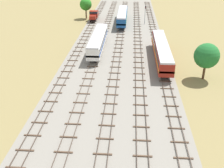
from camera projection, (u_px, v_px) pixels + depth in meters
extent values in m
plane|color=olive|center=(119.00, 48.00, 68.35)|extent=(480.00, 480.00, 0.00)
cube|color=gray|center=(119.00, 48.00, 68.35)|extent=(23.81, 176.00, 0.01)
cube|color=#47382D|center=(78.00, 45.00, 69.81)|extent=(0.07, 126.00, 0.15)
cube|color=#47382D|center=(83.00, 45.00, 69.72)|extent=(0.07, 126.00, 0.15)
cube|color=brown|center=(16.00, 168.00, 31.26)|extent=(2.40, 0.22, 0.14)
cube|color=brown|center=(25.00, 150.00, 33.92)|extent=(2.40, 0.22, 0.14)
cube|color=brown|center=(33.00, 135.00, 36.58)|extent=(2.40, 0.22, 0.14)
cube|color=brown|center=(40.00, 123.00, 39.24)|extent=(2.40, 0.22, 0.14)
cube|color=brown|center=(46.00, 111.00, 41.90)|extent=(2.40, 0.22, 0.14)
cube|color=brown|center=(51.00, 101.00, 44.56)|extent=(2.40, 0.22, 0.14)
cube|color=brown|center=(55.00, 93.00, 47.22)|extent=(2.40, 0.22, 0.14)
cube|color=brown|center=(60.00, 85.00, 49.88)|extent=(2.40, 0.22, 0.14)
cube|color=brown|center=(63.00, 78.00, 52.54)|extent=(2.40, 0.22, 0.14)
cube|color=brown|center=(67.00, 72.00, 55.20)|extent=(2.40, 0.22, 0.14)
cube|color=brown|center=(70.00, 66.00, 57.86)|extent=(2.40, 0.22, 0.14)
cube|color=brown|center=(73.00, 60.00, 60.52)|extent=(2.40, 0.22, 0.14)
cube|color=brown|center=(75.00, 56.00, 63.18)|extent=(2.40, 0.22, 0.14)
cube|color=brown|center=(78.00, 51.00, 65.84)|extent=(2.40, 0.22, 0.14)
cube|color=brown|center=(80.00, 47.00, 68.50)|extent=(2.40, 0.22, 0.14)
cube|color=brown|center=(82.00, 43.00, 71.16)|extent=(2.40, 0.22, 0.14)
cube|color=brown|center=(84.00, 40.00, 73.82)|extent=(2.40, 0.22, 0.14)
cube|color=brown|center=(85.00, 37.00, 76.49)|extent=(2.40, 0.22, 0.14)
cube|color=brown|center=(87.00, 34.00, 79.15)|extent=(2.40, 0.22, 0.14)
cube|color=brown|center=(89.00, 31.00, 81.81)|extent=(2.40, 0.22, 0.14)
cube|color=brown|center=(90.00, 28.00, 84.47)|extent=(2.40, 0.22, 0.14)
cube|color=brown|center=(91.00, 26.00, 87.13)|extent=(2.40, 0.22, 0.14)
cube|color=brown|center=(93.00, 23.00, 89.79)|extent=(2.40, 0.22, 0.14)
cube|color=brown|center=(94.00, 21.00, 92.45)|extent=(2.40, 0.22, 0.14)
cube|color=brown|center=(95.00, 19.00, 95.11)|extent=(2.40, 0.22, 0.14)
cube|color=brown|center=(96.00, 17.00, 97.77)|extent=(2.40, 0.22, 0.14)
cube|color=brown|center=(97.00, 15.00, 100.43)|extent=(2.40, 0.22, 0.14)
cube|color=brown|center=(98.00, 13.00, 103.09)|extent=(2.40, 0.22, 0.14)
cube|color=brown|center=(99.00, 12.00, 105.75)|extent=(2.40, 0.22, 0.14)
cube|color=brown|center=(100.00, 10.00, 108.41)|extent=(2.40, 0.22, 0.14)
cube|color=brown|center=(100.00, 8.00, 111.07)|extent=(2.40, 0.22, 0.14)
cube|color=brown|center=(101.00, 7.00, 113.73)|extent=(2.40, 0.22, 0.14)
cube|color=brown|center=(102.00, 6.00, 116.39)|extent=(2.40, 0.22, 0.14)
cube|color=brown|center=(103.00, 4.00, 119.05)|extent=(2.40, 0.22, 0.14)
cube|color=brown|center=(103.00, 3.00, 121.71)|extent=(2.40, 0.22, 0.14)
cube|color=brown|center=(104.00, 2.00, 124.37)|extent=(2.40, 0.22, 0.14)
cube|color=#47382D|center=(97.00, 45.00, 69.50)|extent=(0.07, 126.00, 0.15)
cube|color=#47382D|center=(102.00, 45.00, 69.41)|extent=(0.07, 126.00, 0.15)
cube|color=brown|center=(63.00, 152.00, 33.60)|extent=(2.40, 0.22, 0.14)
cube|color=brown|center=(68.00, 137.00, 36.26)|extent=(2.40, 0.22, 0.14)
cube|color=brown|center=(73.00, 124.00, 38.92)|extent=(2.40, 0.22, 0.14)
cube|color=brown|center=(77.00, 113.00, 41.59)|extent=(2.40, 0.22, 0.14)
cube|color=brown|center=(80.00, 103.00, 44.25)|extent=(2.40, 0.22, 0.14)
cube|color=brown|center=(83.00, 94.00, 46.91)|extent=(2.40, 0.22, 0.14)
cube|color=brown|center=(86.00, 86.00, 49.57)|extent=(2.40, 0.22, 0.14)
cube|color=brown|center=(88.00, 79.00, 52.23)|extent=(2.40, 0.22, 0.14)
cube|color=brown|center=(91.00, 72.00, 54.89)|extent=(2.40, 0.22, 0.14)
cube|color=brown|center=(93.00, 66.00, 57.55)|extent=(2.40, 0.22, 0.14)
cube|color=brown|center=(94.00, 61.00, 60.21)|extent=(2.40, 0.22, 0.14)
cube|color=brown|center=(96.00, 56.00, 62.87)|extent=(2.40, 0.22, 0.14)
cube|color=brown|center=(98.00, 52.00, 65.53)|extent=(2.40, 0.22, 0.14)
cube|color=brown|center=(99.00, 48.00, 68.19)|extent=(2.40, 0.22, 0.14)
cube|color=brown|center=(100.00, 44.00, 70.85)|extent=(2.40, 0.22, 0.14)
cube|color=brown|center=(102.00, 40.00, 73.51)|extent=(2.40, 0.22, 0.14)
cube|color=brown|center=(103.00, 37.00, 76.17)|extent=(2.40, 0.22, 0.14)
cube|color=brown|center=(104.00, 34.00, 78.83)|extent=(2.40, 0.22, 0.14)
cube|color=brown|center=(105.00, 31.00, 81.49)|extent=(2.40, 0.22, 0.14)
cube|color=brown|center=(106.00, 28.00, 84.15)|extent=(2.40, 0.22, 0.14)
cube|color=brown|center=(106.00, 26.00, 86.81)|extent=(2.40, 0.22, 0.14)
cube|color=brown|center=(107.00, 23.00, 89.47)|extent=(2.40, 0.22, 0.14)
cube|color=brown|center=(108.00, 21.00, 92.13)|extent=(2.40, 0.22, 0.14)
cube|color=brown|center=(109.00, 19.00, 94.79)|extent=(2.40, 0.22, 0.14)
cube|color=brown|center=(109.00, 17.00, 97.45)|extent=(2.40, 0.22, 0.14)
cube|color=brown|center=(110.00, 15.00, 100.11)|extent=(2.40, 0.22, 0.14)
cube|color=brown|center=(111.00, 13.00, 102.77)|extent=(2.40, 0.22, 0.14)
cube|color=brown|center=(111.00, 12.00, 105.43)|extent=(2.40, 0.22, 0.14)
cube|color=brown|center=(112.00, 10.00, 108.09)|extent=(2.40, 0.22, 0.14)
cube|color=brown|center=(112.00, 9.00, 110.75)|extent=(2.40, 0.22, 0.14)
cube|color=brown|center=(113.00, 7.00, 113.41)|extent=(2.40, 0.22, 0.14)
cube|color=brown|center=(113.00, 6.00, 116.07)|extent=(2.40, 0.22, 0.14)
cube|color=brown|center=(114.00, 4.00, 118.73)|extent=(2.40, 0.22, 0.14)
cube|color=brown|center=(114.00, 3.00, 121.39)|extent=(2.40, 0.22, 0.14)
cube|color=brown|center=(115.00, 2.00, 124.06)|extent=(2.40, 0.22, 0.14)
cube|color=#47382D|center=(116.00, 46.00, 69.18)|extent=(0.07, 126.00, 0.15)
cube|color=#47382D|center=(122.00, 46.00, 69.09)|extent=(0.07, 126.00, 0.15)
cube|color=brown|center=(103.00, 154.00, 33.29)|extent=(2.40, 0.22, 0.14)
cube|color=brown|center=(105.00, 139.00, 35.95)|extent=(2.40, 0.22, 0.14)
cube|color=brown|center=(107.00, 125.00, 38.61)|extent=(2.40, 0.22, 0.14)
cube|color=brown|center=(109.00, 114.00, 41.27)|extent=(2.40, 0.22, 0.14)
cube|color=brown|center=(110.00, 104.00, 43.93)|extent=(2.40, 0.22, 0.14)
cube|color=brown|center=(111.00, 95.00, 46.59)|extent=(2.40, 0.22, 0.14)
cube|color=brown|center=(113.00, 87.00, 49.25)|extent=(2.40, 0.22, 0.14)
cube|color=brown|center=(114.00, 79.00, 51.91)|extent=(2.40, 0.22, 0.14)
cube|color=brown|center=(115.00, 73.00, 54.57)|extent=(2.40, 0.22, 0.14)
cube|color=brown|center=(116.00, 67.00, 57.23)|extent=(2.40, 0.22, 0.14)
cube|color=brown|center=(116.00, 62.00, 59.89)|extent=(2.40, 0.22, 0.14)
cube|color=brown|center=(117.00, 57.00, 62.55)|extent=(2.40, 0.22, 0.14)
cube|color=brown|center=(118.00, 52.00, 65.21)|extent=(2.40, 0.22, 0.14)
cube|color=brown|center=(118.00, 48.00, 67.87)|extent=(2.40, 0.22, 0.14)
cube|color=brown|center=(119.00, 44.00, 70.53)|extent=(2.40, 0.22, 0.14)
cube|color=brown|center=(120.00, 41.00, 73.19)|extent=(2.40, 0.22, 0.14)
cube|color=brown|center=(120.00, 37.00, 75.85)|extent=(2.40, 0.22, 0.14)
cube|color=brown|center=(120.00, 34.00, 78.51)|extent=(2.40, 0.22, 0.14)
cube|color=brown|center=(121.00, 31.00, 81.17)|extent=(2.40, 0.22, 0.14)
cube|color=brown|center=(121.00, 29.00, 83.83)|extent=(2.40, 0.22, 0.14)
cube|color=brown|center=(122.00, 26.00, 86.49)|extent=(2.40, 0.22, 0.14)
cube|color=brown|center=(122.00, 24.00, 89.16)|extent=(2.40, 0.22, 0.14)
cube|color=brown|center=(122.00, 22.00, 91.82)|extent=(2.40, 0.22, 0.14)
cube|color=brown|center=(123.00, 19.00, 94.48)|extent=(2.40, 0.22, 0.14)
cube|color=brown|center=(123.00, 17.00, 97.14)|extent=(2.40, 0.22, 0.14)
cube|color=brown|center=(123.00, 15.00, 99.80)|extent=(2.40, 0.22, 0.14)
cube|color=brown|center=(124.00, 14.00, 102.46)|extent=(2.40, 0.22, 0.14)
cube|color=brown|center=(124.00, 12.00, 105.12)|extent=(2.40, 0.22, 0.14)
cube|color=brown|center=(124.00, 10.00, 107.78)|extent=(2.40, 0.22, 0.14)
cube|color=brown|center=(124.00, 9.00, 110.44)|extent=(2.40, 0.22, 0.14)
cube|color=brown|center=(125.00, 7.00, 113.10)|extent=(2.40, 0.22, 0.14)
cube|color=brown|center=(125.00, 6.00, 115.76)|extent=(2.40, 0.22, 0.14)
cube|color=brown|center=(125.00, 5.00, 118.42)|extent=(2.40, 0.22, 0.14)
cube|color=brown|center=(125.00, 3.00, 121.08)|extent=(2.40, 0.22, 0.14)
cube|color=brown|center=(125.00, 2.00, 123.74)|extent=(2.40, 0.22, 0.14)
cube|color=#47382D|center=(135.00, 46.00, 68.87)|extent=(0.07, 126.00, 0.15)
cube|color=#47382D|center=(141.00, 46.00, 68.77)|extent=(0.07, 126.00, 0.15)
cube|color=brown|center=(143.00, 156.00, 32.97)|extent=(2.40, 0.22, 0.14)
cube|color=brown|center=(142.00, 140.00, 35.63)|extent=(2.40, 0.22, 0.14)
cube|color=brown|center=(141.00, 127.00, 38.29)|extent=(2.40, 0.22, 0.14)
cube|color=brown|center=(141.00, 115.00, 40.95)|extent=(2.40, 0.22, 0.14)
cube|color=brown|center=(140.00, 105.00, 43.61)|extent=(2.40, 0.22, 0.14)
cube|color=brown|center=(140.00, 96.00, 46.27)|extent=(2.40, 0.22, 0.14)
cube|color=brown|center=(140.00, 88.00, 48.93)|extent=(2.40, 0.22, 0.14)
cube|color=brown|center=(139.00, 80.00, 51.59)|extent=(2.40, 0.22, 0.14)
cube|color=brown|center=(139.00, 74.00, 54.25)|extent=(2.40, 0.22, 0.14)
cube|color=brown|center=(139.00, 68.00, 56.92)|extent=(2.40, 0.22, 0.14)
cube|color=brown|center=(139.00, 62.00, 59.58)|extent=(2.40, 0.22, 0.14)
cube|color=brown|center=(138.00, 57.00, 62.24)|extent=(2.40, 0.22, 0.14)
cube|color=brown|center=(138.00, 53.00, 64.90)|extent=(2.40, 0.22, 0.14)
cube|color=brown|center=(138.00, 49.00, 67.56)|extent=(2.40, 0.22, 0.14)
cube|color=brown|center=(138.00, 45.00, 70.22)|extent=(2.40, 0.22, 0.14)
cube|color=brown|center=(138.00, 41.00, 72.88)|extent=(2.40, 0.22, 0.14)
cube|color=brown|center=(138.00, 38.00, 75.54)|extent=(2.40, 0.22, 0.14)
cube|color=brown|center=(137.00, 35.00, 78.20)|extent=(2.40, 0.22, 0.14)
cube|color=brown|center=(137.00, 32.00, 80.86)|extent=(2.40, 0.22, 0.14)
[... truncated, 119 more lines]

